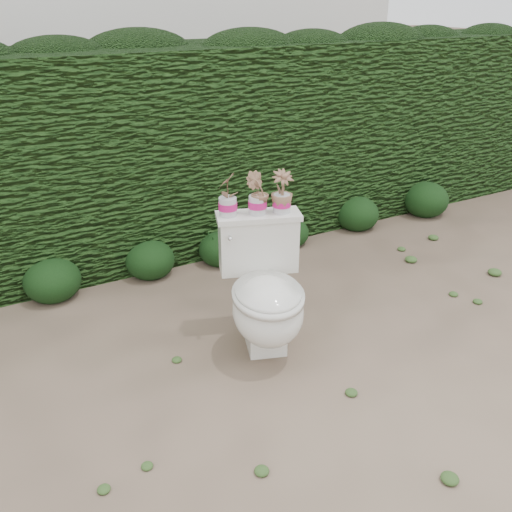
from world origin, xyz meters
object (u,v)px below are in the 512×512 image
toilet (265,295)px  potted_plant_left (228,195)px  potted_plant_center (258,194)px  potted_plant_right (282,193)px

toilet → potted_plant_left: bearing=127.0°
toilet → potted_plant_center: size_ratio=3.34×
potted_plant_left → potted_plant_center: bearing=119.3°
potted_plant_left → toilet: bearing=66.3°
potted_plant_left → potted_plant_center: size_ratio=1.06×
potted_plant_left → potted_plant_right: potted_plant_left is taller
toilet → potted_plant_left: size_ratio=3.16×
toilet → potted_plant_left: potted_plant_left is taller
potted_plant_center → potted_plant_right: 0.14m
potted_plant_left → potted_plant_center: potted_plant_left is taller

